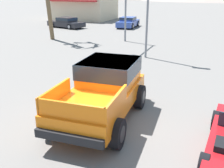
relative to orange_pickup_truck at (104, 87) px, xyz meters
The scene contains 5 objects.
ground_plane 1.20m from the orange_pickup_truck, 60.16° to the right, with size 320.00×320.00×0.00m, color slate.
orange_pickup_truck is the anchor object (origin of this frame).
parked_car_dark 23.30m from the orange_pickup_truck, 125.14° to the left, with size 4.80×2.82×1.19m.
parked_car_blue 23.07m from the orange_pickup_truck, 107.18° to the left, with size 2.12×4.19×1.21m.
storefront_building 32.34m from the orange_pickup_truck, 119.24° to the left, with size 8.05×7.32×3.86m.
Camera 1 is at (3.25, -7.30, 4.28)m, focal length 42.00 mm.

